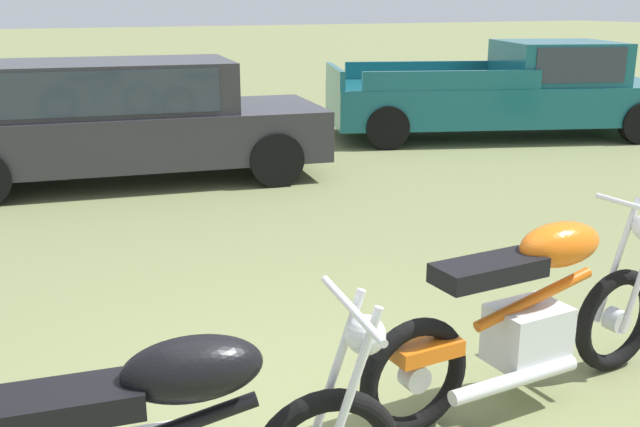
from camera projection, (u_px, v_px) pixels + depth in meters
name	position (u px, v px, depth m)	size (l,w,h in m)	color
motorcycle_orange	(530.00, 315.00, 3.93)	(2.06, 0.64, 1.02)	black
car_charcoal	(112.00, 112.00, 8.73)	(4.81, 2.45, 1.43)	#2D2D33
pickup_truck_teal	(515.00, 89.00, 11.69)	(5.63, 3.48, 1.49)	#19606B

